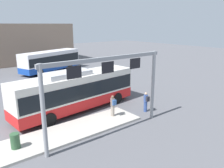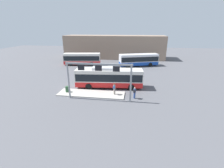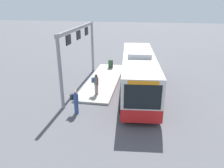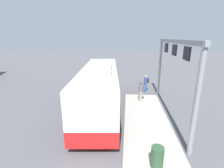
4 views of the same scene
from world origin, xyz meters
The scene contains 7 objects.
ground_plane centered at (0.00, 0.00, 0.00)m, with size 120.00×120.00×0.00m, color #56565B.
platform_curb centered at (-2.18, -3.35, 0.08)m, with size 10.00×2.80×0.16m, color #B2ADA3.
bus_main centered at (-0.01, 0.00, 1.81)m, with size 11.09×3.55×3.46m.
person_boarding centered at (4.27, -3.90, 0.89)m, with size 0.38×0.56×1.67m.
person_waiting_near centered at (1.31, -3.22, 1.05)m, with size 0.39×0.56×1.67m.
platform_sign_gantry centered at (-0.56, -5.04, 3.74)m, with size 8.94×0.24×5.20m.
trash_bin centered at (-5.97, -3.34, 0.61)m, with size 0.52×0.52×0.90m, color #2D5133.
Camera 4 is at (-11.72, -2.03, 5.30)m, focal length 26.33 mm.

